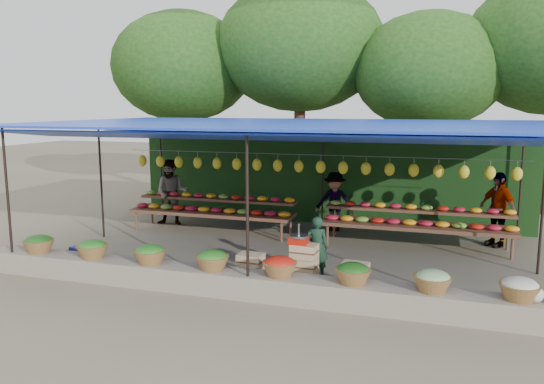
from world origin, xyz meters
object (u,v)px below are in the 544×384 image
(crate_counter, at_px, (303,269))
(blue_crate_back, at_px, (86,255))
(weighing_scale, at_px, (299,239))
(vendor_seated, at_px, (317,247))
(blue_crate_front, at_px, (78,264))

(crate_counter, height_order, blue_crate_back, crate_counter)
(weighing_scale, relative_size, vendor_seated, 0.31)
(crate_counter, height_order, vendor_seated, vendor_seated)
(crate_counter, xyz_separation_m, weighing_scale, (-0.07, 0.00, 0.55))
(crate_counter, distance_m, vendor_seated, 0.62)
(blue_crate_front, bearing_deg, vendor_seated, 25.57)
(weighing_scale, height_order, vendor_seated, vendor_seated)
(weighing_scale, relative_size, blue_crate_back, 0.65)
(vendor_seated, bearing_deg, weighing_scale, 64.53)
(crate_counter, relative_size, blue_crate_back, 4.24)
(weighing_scale, bearing_deg, crate_counter, -0.00)
(blue_crate_front, bearing_deg, weighing_scale, 19.12)
(crate_counter, distance_m, blue_crate_back, 4.55)
(weighing_scale, distance_m, blue_crate_front, 4.34)
(weighing_scale, height_order, blue_crate_front, weighing_scale)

